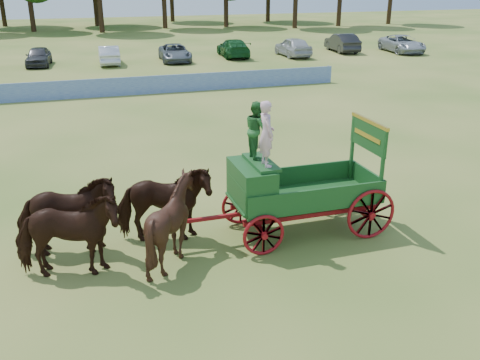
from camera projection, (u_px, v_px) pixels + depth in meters
name	position (u px, v px, depth m)	size (l,w,h in m)	color
ground	(238.00, 218.00, 15.43)	(160.00, 160.00, 0.00)	#9F9247
horse_lead_left	(67.00, 236.00, 12.11)	(1.13, 2.48, 2.09)	black
horse_lead_right	(67.00, 216.00, 13.09)	(1.13, 2.48, 2.09)	black
horse_wheel_left	(172.00, 222.00, 12.79)	(1.69, 1.90, 2.10)	black
horse_wheel_right	(164.00, 205.00, 13.77)	(1.13, 2.48, 2.09)	black
farm_dray	(279.00, 178.00, 13.92)	(6.00, 2.00, 3.78)	maroon
sponsor_banner	(128.00, 86.00, 30.96)	(26.00, 0.08, 1.05)	#1C409C
parked_cars	(130.00, 53.00, 42.12)	(53.16, 7.52, 1.63)	silver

